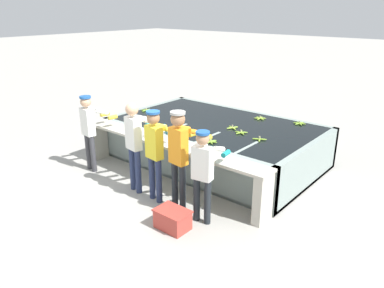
% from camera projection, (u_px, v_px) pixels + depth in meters
% --- Properties ---
extents(ground_plane, '(80.00, 80.00, 0.00)m').
position_uv_depth(ground_plane, '(159.00, 188.00, 7.30)').
color(ground_plane, '#A3A099').
rests_on(ground_plane, ground).
extents(wash_tank, '(4.50, 2.78, 0.90)m').
position_uv_depth(wash_tank, '(215.00, 142.00, 8.46)').
color(wash_tank, gray).
rests_on(wash_tank, ground).
extents(work_ledge, '(4.50, 0.45, 0.90)m').
position_uv_depth(work_ledge, '(166.00, 154.00, 7.24)').
color(work_ledge, '#B7B2A3').
rests_on(work_ledge, ground).
extents(worker_0, '(0.46, 0.74, 1.63)m').
position_uv_depth(worker_0, '(90.00, 126.00, 7.79)').
color(worker_0, '#38383D').
rests_on(worker_0, ground).
extents(worker_1, '(0.48, 0.74, 1.73)m').
position_uv_depth(worker_1, '(135.00, 139.00, 6.86)').
color(worker_1, navy).
rests_on(worker_1, ground).
extents(worker_2, '(0.47, 0.74, 1.68)m').
position_uv_depth(worker_2, '(156.00, 147.00, 6.52)').
color(worker_2, navy).
rests_on(worker_2, ground).
extents(worker_3, '(0.46, 0.74, 1.76)m').
position_uv_depth(worker_3, '(180.00, 151.00, 6.18)').
color(worker_3, '#1E2328').
rests_on(worker_3, ground).
extents(worker_4, '(0.48, 0.73, 1.56)m').
position_uv_depth(worker_4, '(203.00, 168.00, 5.87)').
color(worker_4, '#1E2328').
rests_on(worker_4, ground).
extents(banana_bunch_floating_0, '(0.26, 0.28, 0.08)m').
position_uv_depth(banana_bunch_floating_0, '(146.00, 110.00, 9.25)').
color(banana_bunch_floating_0, '#75A333').
rests_on(banana_bunch_floating_0, wash_tank).
extents(banana_bunch_floating_1, '(0.28, 0.28, 0.08)m').
position_uv_depth(banana_bunch_floating_1, '(210.00, 142.00, 7.12)').
color(banana_bunch_floating_1, '#75A333').
rests_on(banana_bunch_floating_1, wash_tank).
extents(banana_bunch_floating_2, '(0.28, 0.28, 0.08)m').
position_uv_depth(banana_bunch_floating_2, '(299.00, 123.00, 8.22)').
color(banana_bunch_floating_2, '#7FAD33').
rests_on(banana_bunch_floating_2, wash_tank).
extents(banana_bunch_floating_3, '(0.28, 0.27, 0.08)m').
position_uv_depth(banana_bunch_floating_3, '(185.00, 132.00, 7.62)').
color(banana_bunch_floating_3, '#75A333').
rests_on(banana_bunch_floating_3, wash_tank).
extents(banana_bunch_floating_4, '(0.27, 0.28, 0.08)m').
position_uv_depth(banana_bunch_floating_4, '(260.00, 118.00, 8.60)').
color(banana_bunch_floating_4, '#93BC3D').
rests_on(banana_bunch_floating_4, wash_tank).
extents(banana_bunch_floating_5, '(0.27, 0.27, 0.08)m').
position_uv_depth(banana_bunch_floating_5, '(259.00, 139.00, 7.24)').
color(banana_bunch_floating_5, '#7FAD33').
rests_on(banana_bunch_floating_5, wash_tank).
extents(banana_bunch_floating_6, '(0.27, 0.27, 0.08)m').
position_uv_depth(banana_bunch_floating_6, '(232.00, 128.00, 7.92)').
color(banana_bunch_floating_6, '#93BC3D').
rests_on(banana_bunch_floating_6, wash_tank).
extents(banana_bunch_floating_7, '(0.27, 0.28, 0.08)m').
position_uv_depth(banana_bunch_floating_7, '(241.00, 132.00, 7.62)').
color(banana_bunch_floating_7, '#7FAD33').
rests_on(banana_bunch_floating_7, wash_tank).
extents(knife_0, '(0.34, 0.14, 0.02)m').
position_uv_depth(knife_0, '(139.00, 132.00, 7.70)').
color(knife_0, silver).
rests_on(knife_0, work_ledge).
extents(knife_1, '(0.16, 0.33, 0.02)m').
position_uv_depth(knife_1, '(186.00, 150.00, 6.70)').
color(knife_1, silver).
rests_on(knife_1, work_ledge).
extents(crate, '(0.55, 0.39, 0.32)m').
position_uv_depth(crate, '(173.00, 219.00, 5.92)').
color(crate, '#B73D33').
rests_on(crate, ground).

